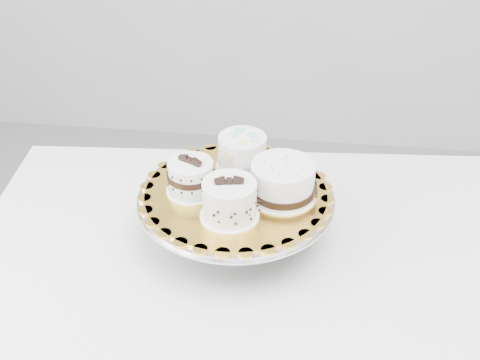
# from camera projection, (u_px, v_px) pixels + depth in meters

# --- Properties ---
(table) EXTENTS (1.22, 0.86, 0.75)m
(table) POSITION_uv_depth(u_px,v_px,m) (256.00, 284.00, 1.24)
(table) COLOR white
(table) RESTS_ON floor
(cake_stand) EXTENTS (0.39, 0.39, 0.11)m
(cake_stand) POSITION_uv_depth(u_px,v_px,m) (236.00, 207.00, 1.20)
(cake_stand) COLOR gray
(cake_stand) RESTS_ON table
(cake_board) EXTENTS (0.44, 0.44, 0.01)m
(cake_board) POSITION_uv_depth(u_px,v_px,m) (236.00, 193.00, 1.18)
(cake_board) COLOR gold
(cake_board) RESTS_ON cake_stand
(cake_swirl) EXTENTS (0.11, 0.11, 0.09)m
(cake_swirl) POSITION_uv_depth(u_px,v_px,m) (229.00, 201.00, 1.09)
(cake_swirl) COLOR white
(cake_swirl) RESTS_ON cake_board
(cake_banded) EXTENTS (0.12, 0.12, 0.08)m
(cake_banded) POSITION_uv_depth(u_px,v_px,m) (191.00, 178.00, 1.16)
(cake_banded) COLOR white
(cake_banded) RESTS_ON cake_board
(cake_dots) EXTENTS (0.12, 0.12, 0.07)m
(cake_dots) POSITION_uv_depth(u_px,v_px,m) (242.00, 152.00, 1.23)
(cake_dots) COLOR white
(cake_dots) RESTS_ON cake_board
(cake_ribbon) EXTENTS (0.14, 0.13, 0.07)m
(cake_ribbon) POSITION_uv_depth(u_px,v_px,m) (283.00, 181.00, 1.15)
(cake_ribbon) COLOR white
(cake_ribbon) RESTS_ON cake_board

